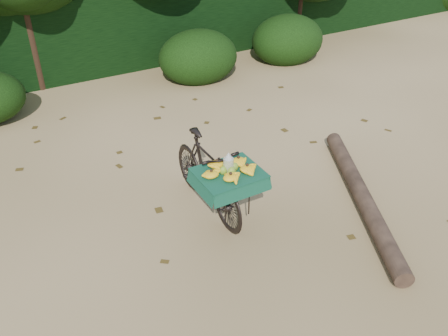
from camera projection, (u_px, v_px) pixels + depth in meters
ground at (240, 189)px, 7.27m from camera, size 80.00×80.00×0.00m
vendor_bicycle at (208, 175)px, 6.56m from camera, size 0.82×1.88×1.14m
fallen_log at (362, 196)px, 6.93m from camera, size 1.74×3.13×0.24m
hedge_backdrop at (104, 27)px, 11.38m from camera, size 26.00×1.80×1.80m
bush_clumps at (158, 67)px, 10.37m from camera, size 8.80×1.70×0.90m
leaf_litter at (219, 169)px, 7.74m from camera, size 7.00×7.30×0.01m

